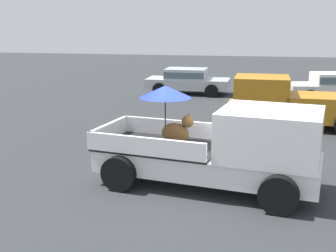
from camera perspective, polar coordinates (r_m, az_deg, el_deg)
The scene contains 5 objects.
ground_plane at distance 10.30m, azimuth 4.98°, elevation -7.73°, with size 80.00×80.00×0.00m, color #2D3033.
pickup_truck_main at distance 9.90m, azimuth 7.57°, elevation -2.78°, with size 5.29×2.91×2.27m.
pickup_truck_red at distance 16.28m, azimuth 15.51°, elevation 2.90°, with size 4.83×2.23×1.80m.
parked_sedan_near at distance 23.11m, azimuth 2.52°, elevation 6.04°, with size 4.32×2.02×1.33m.
parked_sedan_far at distance 22.51m, azimuth 20.82°, elevation 4.98°, with size 4.55×2.56×1.33m.
Camera 1 is at (1.04, -9.56, 3.71)m, focal length 46.81 mm.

